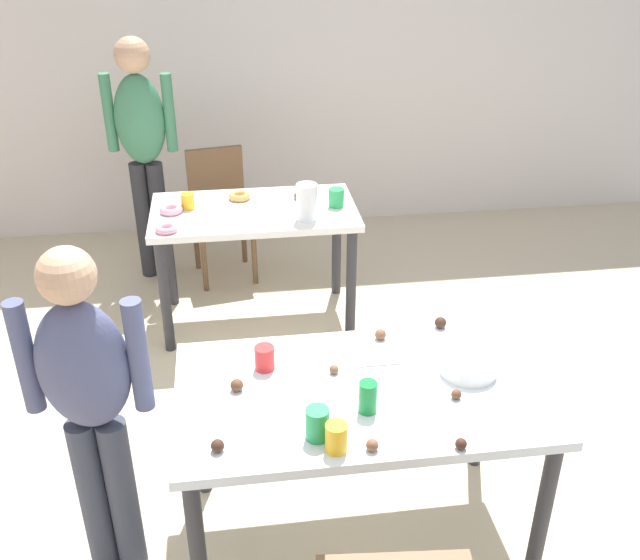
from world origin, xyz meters
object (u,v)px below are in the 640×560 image
Objects in this scene: dining_table_far at (255,226)px; chair_far_table at (220,206)px; dining_table_near at (360,408)px; person_adult_far at (142,139)px; soda_can at (368,397)px; pitcher_far at (307,202)px; person_girl_near at (89,396)px; mixing_bowl at (468,365)px.

dining_table_far is 0.73m from chair_far_table.
person_adult_far is (-0.96, 2.47, 0.32)m from dining_table_near.
soda_can is 1.71m from pitcher_far.
soda_can is 0.58× the size of pitcher_far.
pitcher_far is (0.96, 1.61, 0.02)m from person_girl_near.
mixing_bowl is at bearing -74.06° from pitcher_far.
dining_table_near is 0.85× the size of person_adult_far.
pitcher_far is (-0.44, 1.53, 0.07)m from mixing_bowl.
person_girl_near is (-0.97, -0.03, 0.18)m from dining_table_near.
pitcher_far is at bearing 105.94° from mixing_bowl.
person_girl_near reaches higher than chair_far_table.
dining_table_far is at bearing 146.25° from pitcher_far.
pitcher_far reaches higher than mixing_bowl.
chair_far_table is at bearing 119.15° from pitcher_far.
soda_can is (-0.43, -0.18, 0.03)m from mixing_bowl.
person_adult_far reaches higher than dining_table_far.
dining_table_near is at bearing -89.67° from pitcher_far.
person_girl_near reaches higher than mixing_bowl.
person_girl_near is 2.50m from person_adult_far.
dining_table_far is at bearing -73.63° from chair_far_table.
dining_table_near is 2.67m from person_adult_far.
person_girl_near is at bearing -177.04° from mixing_bowl.
chair_far_table is at bearing -1.50° from person_adult_far.
person_girl_near is at bearing 173.72° from soda_can.
mixing_bowl is (1.40, 0.07, -0.06)m from person_girl_near.
dining_table_near is 11.31× the size of soda_can.
mixing_bowl is at bearing -67.16° from dining_table_far.
dining_table_far is at bearing 99.55° from dining_table_near.
chair_far_table reaches higher than dining_table_far.
person_girl_near is 6.73× the size of pitcher_far.
person_adult_far is at bearing 110.27° from soda_can.
soda_can reaches higher than chair_far_table.
soda_can is at bearing -89.72° from pitcher_far.
person_adult_far is at bearing 133.53° from dining_table_far.
dining_table_near is 0.99m from person_girl_near.
person_adult_far reaches higher than soda_can.
soda_can is (0.30, -1.91, 0.17)m from dining_table_far.
person_adult_far is (0.01, 2.50, 0.14)m from person_girl_near.
mixing_bowl is (1.39, -2.43, -0.20)m from person_adult_far.
person_girl_near is 6.42× the size of mixing_bowl.
pitcher_far reaches higher than dining_table_near.
chair_far_table reaches higher than dining_table_near.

